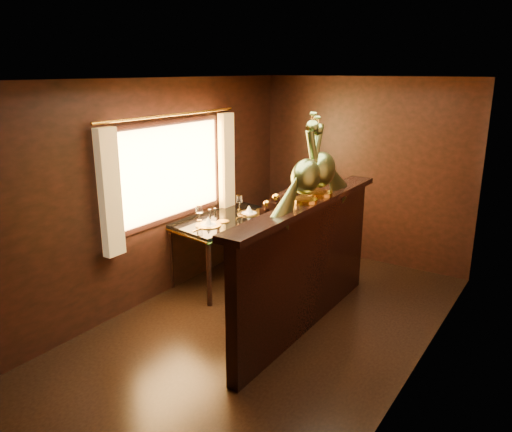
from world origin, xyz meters
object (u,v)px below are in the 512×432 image
at_px(chair_left, 272,252).
at_px(peacock_left, 306,161).
at_px(peacock_right, 322,154).
at_px(chair_right, 276,249).
at_px(dining_table, 228,224).

relative_size(chair_left, peacock_left, 1.64).
distance_m(chair_left, peacock_right, 1.21).
xyz_separation_m(chair_right, peacock_right, (0.45, 0.10, 1.06)).
height_order(peacock_left, peacock_right, peacock_right).
distance_m(chair_left, peacock_left, 1.20).
bearing_deg(peacock_left, peacock_right, 90.00).
distance_m(dining_table, peacock_right, 1.75).
height_order(dining_table, peacock_right, peacock_right).
distance_m(dining_table, chair_left, 0.97).
distance_m(chair_right, peacock_right, 1.15).
height_order(chair_left, peacock_left, peacock_left).
relative_size(chair_left, peacock_right, 1.56).
distance_m(dining_table, peacock_left, 1.81).
bearing_deg(dining_table, peacock_left, -13.19).
xyz_separation_m(chair_left, chair_right, (0.04, 0.01, 0.04)).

